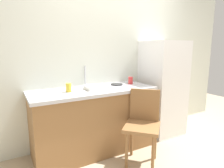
% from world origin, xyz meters
% --- Properties ---
extents(ground_plane, '(8.00, 8.00, 0.00)m').
position_xyz_m(ground_plane, '(0.00, 0.00, 0.00)').
color(ground_plane, tan).
extents(back_wall, '(4.80, 0.10, 2.67)m').
position_xyz_m(back_wall, '(0.00, 1.00, 1.34)').
color(back_wall, silver).
rests_on(back_wall, ground_plane).
extents(cabinet_base, '(1.59, 0.60, 0.82)m').
position_xyz_m(cabinet_base, '(-0.44, 0.65, 0.41)').
color(cabinet_base, olive).
rests_on(cabinet_base, ground_plane).
extents(countertop, '(1.63, 0.64, 0.04)m').
position_xyz_m(countertop, '(-0.44, 0.65, 0.84)').
color(countertop, '#B7B7BC').
rests_on(countertop, cabinet_base).
extents(faucet, '(0.02, 0.02, 0.28)m').
position_xyz_m(faucet, '(-0.46, 0.90, 1.00)').
color(faucet, '#B7B7BC').
rests_on(faucet, countertop).
extents(refrigerator, '(0.59, 0.58, 1.50)m').
position_xyz_m(refrigerator, '(0.79, 0.66, 0.75)').
color(refrigerator, white).
rests_on(refrigerator, ground_plane).
extents(chair, '(0.57, 0.57, 0.89)m').
position_xyz_m(chair, '(-0.04, 0.11, 0.50)').
color(chair, olive).
rests_on(chair, ground_plane).
extents(dish_tray, '(0.28, 0.20, 0.05)m').
position_xyz_m(dish_tray, '(-0.41, 0.63, 0.89)').
color(dish_tray, white).
rests_on(dish_tray, countertop).
extents(hotplate, '(0.17, 0.17, 0.02)m').
position_xyz_m(hotplate, '(-0.04, 0.74, 0.87)').
color(hotplate, '#2D2D2D').
rests_on(hotplate, countertop).
extents(cup_yellow, '(0.07, 0.07, 0.11)m').
position_xyz_m(cup_yellow, '(-0.78, 0.64, 0.92)').
color(cup_yellow, yellow).
rests_on(cup_yellow, countertop).
extents(cup_red, '(0.07, 0.07, 0.11)m').
position_xyz_m(cup_red, '(0.18, 0.70, 0.91)').
color(cup_red, red).
rests_on(cup_red, countertop).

